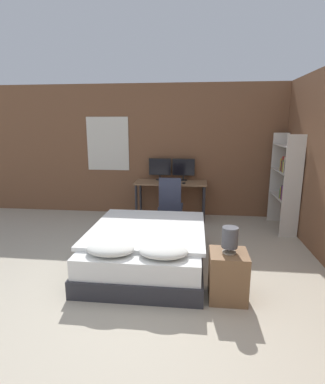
{
  "coord_description": "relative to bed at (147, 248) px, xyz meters",
  "views": [
    {
      "loc": [
        0.4,
        -2.58,
        1.91
      ],
      "look_at": [
        -0.16,
        2.44,
        0.75
      ],
      "focal_mm": 28.0,
      "sensor_mm": 36.0,
      "label": 1
    }
  ],
  "objects": [
    {
      "name": "ground_plane",
      "position": [
        0.24,
        -1.17,
        -0.26
      ],
      "size": [
        20.0,
        20.0,
        0.0
      ],
      "primitive_type": "plane",
      "color": "#B2A893"
    },
    {
      "name": "wall_back",
      "position": [
        0.22,
        2.49,
        1.09
      ],
      "size": [
        12.0,
        0.08,
        2.7
      ],
      "color": "brown",
      "rests_on": "ground_plane"
    },
    {
      "name": "bed",
      "position": [
        0.0,
        0.0,
        0.0
      ],
      "size": [
        1.55,
        1.9,
        0.59
      ],
      "color": "#2D2D33",
      "rests_on": "ground_plane"
    },
    {
      "name": "nightstand",
      "position": [
        1.02,
        -0.69,
        0.01
      ],
      "size": [
        0.41,
        0.4,
        0.55
      ],
      "color": "brown",
      "rests_on": "ground_plane"
    },
    {
      "name": "bedside_lamp",
      "position": [
        1.02,
        -0.69,
        0.45
      ],
      "size": [
        0.17,
        0.17,
        0.29
      ],
      "color": "gray",
      "rests_on": "nightstand"
    },
    {
      "name": "desk",
      "position": [
        0.15,
        2.13,
        0.4
      ],
      "size": [
        1.43,
        0.58,
        0.77
      ],
      "color": "#846042",
      "rests_on": "ground_plane"
    },
    {
      "name": "monitor_left",
      "position": [
        -0.1,
        2.32,
        0.76
      ],
      "size": [
        0.46,
        0.16,
        0.45
      ],
      "color": "black",
      "rests_on": "desk"
    },
    {
      "name": "monitor_right",
      "position": [
        0.39,
        2.32,
        0.76
      ],
      "size": [
        0.46,
        0.16,
        0.45
      ],
      "color": "black",
      "rests_on": "desk"
    },
    {
      "name": "keyboard",
      "position": [
        0.15,
        1.95,
        0.52
      ],
      "size": [
        0.36,
        0.13,
        0.02
      ],
      "color": "black",
      "rests_on": "desk"
    },
    {
      "name": "computer_mouse",
      "position": [
        0.41,
        1.95,
        0.52
      ],
      "size": [
        0.07,
        0.05,
        0.04
      ],
      "color": "black",
      "rests_on": "desk"
    },
    {
      "name": "office_chair",
      "position": [
        0.2,
        1.48,
        0.11
      ],
      "size": [
        0.52,
        0.52,
        0.99
      ],
      "color": "black",
      "rests_on": "ground_plane"
    },
    {
      "name": "bookshelf",
      "position": [
        2.24,
        1.65,
        0.72
      ],
      "size": [
        0.3,
        0.93,
        1.74
      ],
      "color": "beige",
      "rests_on": "ground_plane"
    }
  ]
}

